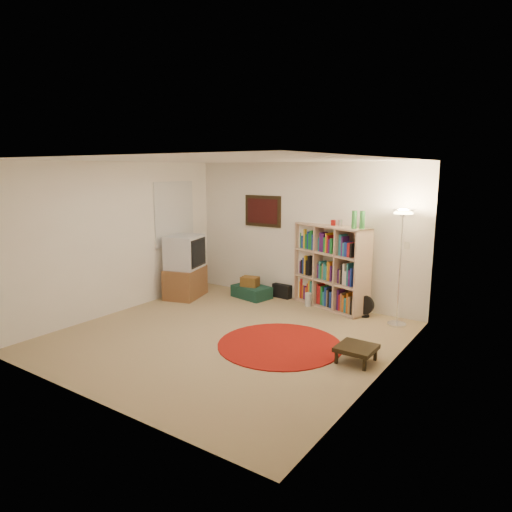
% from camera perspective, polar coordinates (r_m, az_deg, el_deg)
% --- Properties ---
extents(room, '(4.54, 4.54, 2.54)m').
position_cam_1_polar(room, '(6.42, -3.90, 0.78)').
color(room, tan).
rests_on(room, ground).
extents(bookshelf, '(1.49, 0.86, 1.73)m').
position_cam_1_polar(bookshelf, '(7.98, 9.28, -1.47)').
color(bookshelf, tan).
rests_on(bookshelf, ground).
extents(floor_lamp, '(0.41, 0.41, 1.80)m').
position_cam_1_polar(floor_lamp, '(7.13, 17.83, 3.17)').
color(floor_lamp, white).
rests_on(floor_lamp, ground).
extents(floor_fan, '(0.31, 0.17, 0.36)m').
position_cam_1_polar(floor_fan, '(7.68, 13.40, -6.11)').
color(floor_fan, black).
rests_on(floor_fan, ground).
extents(tv_stand, '(0.76, 0.92, 1.17)m').
position_cam_1_polar(tv_stand, '(8.63, -8.84, -1.44)').
color(tv_stand, brown).
rests_on(tv_stand, ground).
extents(dvd_box, '(0.29, 0.25, 0.09)m').
position_cam_1_polar(dvd_box, '(8.55, -8.88, -5.12)').
color(dvd_box, silver).
rests_on(dvd_box, ground).
extents(suitcase, '(0.76, 0.57, 0.22)m').
position_cam_1_polar(suitcase, '(8.57, -0.56, -4.50)').
color(suitcase, '#14372C').
rests_on(suitcase, ground).
extents(wicker_basket, '(0.34, 0.27, 0.18)m').
position_cam_1_polar(wicker_basket, '(8.52, -0.76, -3.21)').
color(wicker_basket, brown).
rests_on(wicker_basket, suitcase).
extents(duffel_bag, '(0.39, 0.33, 0.25)m').
position_cam_1_polar(duffel_bag, '(8.65, 3.58, -4.27)').
color(duffel_bag, black).
rests_on(duffel_bag, ground).
extents(paper_towel, '(0.12, 0.12, 0.24)m').
position_cam_1_polar(paper_towel, '(8.11, 6.54, -5.42)').
color(paper_towel, silver).
rests_on(paper_towel, ground).
extents(red_rug, '(1.71, 1.71, 0.02)m').
position_cam_1_polar(red_rug, '(6.38, 2.99, -11.00)').
color(red_rug, maroon).
rests_on(red_rug, ground).
extents(side_table, '(0.46, 0.46, 0.21)m').
position_cam_1_polar(side_table, '(5.93, 12.44, -11.24)').
color(side_table, black).
rests_on(side_table, ground).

